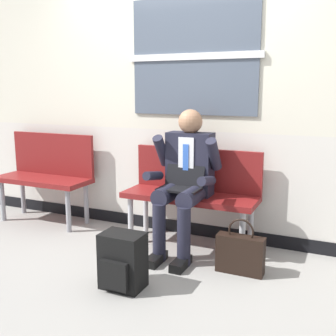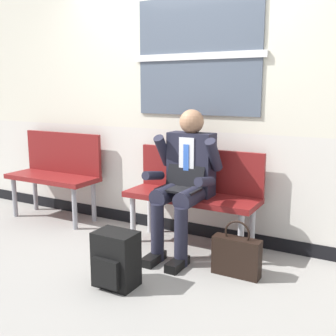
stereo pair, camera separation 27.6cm
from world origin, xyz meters
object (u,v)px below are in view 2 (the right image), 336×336
(bench_empty, at_px, (57,169))
(backpack, at_px, (115,260))
(bench_with_person, at_px, (194,189))
(person_seated, at_px, (185,178))
(handbag, at_px, (236,256))

(bench_empty, distance_m, backpack, 1.86)
(bench_with_person, xyz_separation_m, person_seated, (0.00, -0.20, 0.14))
(bench_empty, relative_size, handbag, 2.36)
(bench_with_person, bearing_deg, backpack, -98.15)
(bench_empty, distance_m, handbag, 2.30)
(bench_empty, bearing_deg, person_seated, -6.86)
(person_seated, height_order, backpack, person_seated)
(bench_empty, bearing_deg, handbag, -10.78)
(person_seated, relative_size, handbag, 2.81)
(backpack, distance_m, handbag, 0.92)
(backpack, xyz_separation_m, handbag, (0.71, 0.58, -0.04))
(backpack, bearing_deg, person_seated, 79.91)
(bench_with_person, distance_m, bench_empty, 1.67)
(bench_empty, height_order, backpack, bench_empty)
(bench_empty, relative_size, backpack, 2.56)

